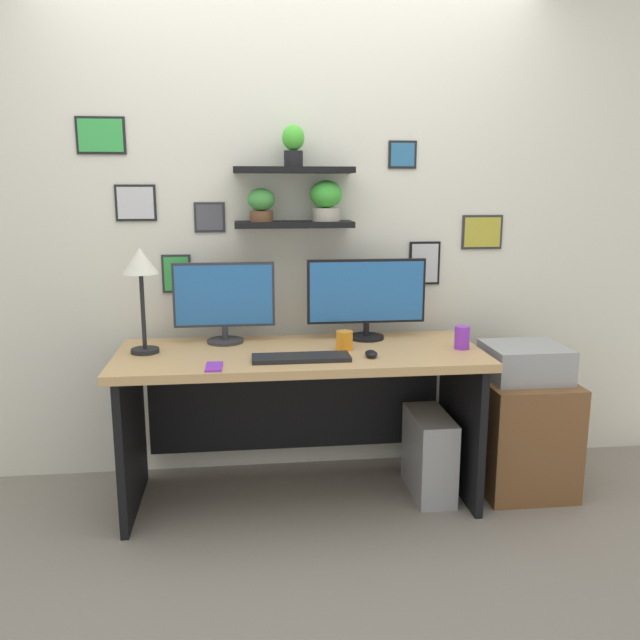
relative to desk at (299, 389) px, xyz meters
name	(u,v)px	position (x,y,z in m)	size (l,w,h in m)	color
ground_plane	(301,497)	(0.00, -0.06, -0.54)	(8.00, 8.00, 0.00)	gray
back_wall_assembly	(292,217)	(0.00, 0.38, 0.81)	(4.40, 0.24, 2.70)	silver
desk	(299,389)	(0.00, 0.00, 0.00)	(1.72, 0.68, 0.75)	tan
monitor_left	(224,300)	(-0.36, 0.16, 0.42)	(0.50, 0.18, 0.40)	#2D2D33
monitor_right	(366,296)	(0.36, 0.16, 0.43)	(0.60, 0.18, 0.41)	black
keyboard	(301,358)	(-0.01, -0.22, 0.22)	(0.44, 0.14, 0.02)	black
computer_mouse	(371,354)	(0.31, -0.21, 0.22)	(0.06, 0.09, 0.03)	black
desk_lamp	(141,271)	(-0.72, -0.01, 0.59)	(0.16, 0.16, 0.49)	black
cell_phone	(214,367)	(-0.39, -0.31, 0.21)	(0.07, 0.14, 0.01)	purple
coffee_mug	(344,341)	(0.21, -0.06, 0.25)	(0.08, 0.08, 0.09)	orange
water_cup	(462,338)	(0.77, -0.11, 0.26)	(0.07, 0.07, 0.11)	purple
drawer_cabinet	(520,433)	(1.12, -0.05, -0.26)	(0.44, 0.50, 0.57)	brown
printer	(525,362)	(1.12, -0.05, 0.11)	(0.38, 0.34, 0.17)	#9E9EA3
computer_tower_right	(429,454)	(0.64, -0.08, -0.34)	(0.18, 0.40, 0.41)	#99999E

